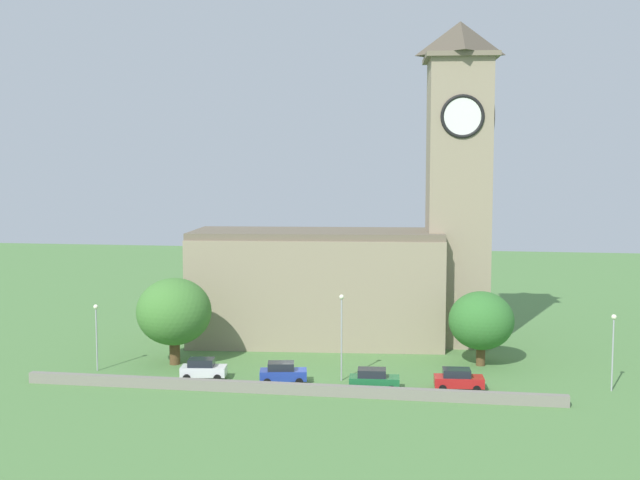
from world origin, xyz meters
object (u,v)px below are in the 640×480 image
(car_green, at_px, (374,379))
(tree_by_tower, at_px, (174,312))
(church, at_px, (357,257))
(tree_churchyard, at_px, (481,321))
(car_red, at_px, (458,379))
(car_blue, at_px, (283,373))
(streetlamp_west_mid, at_px, (342,324))
(streetlamp_west_end, at_px, (96,326))
(car_white, at_px, (203,369))
(streetlamp_central, at_px, (613,340))

(car_green, relative_size, tree_by_tower, 0.52)
(church, xyz_separation_m, tree_churchyard, (13.03, -8.58, -4.95))
(car_green, distance_m, car_red, 7.27)
(tree_churchyard, bearing_deg, car_blue, -152.41)
(streetlamp_west_mid, bearing_deg, car_green, -39.68)
(car_green, xyz_separation_m, streetlamp_west_mid, (-3.13, 2.60, 4.19))
(car_blue, height_order, tree_churchyard, tree_churchyard)
(streetlamp_west_mid, bearing_deg, car_blue, -161.60)
(streetlamp_west_end, bearing_deg, car_red, -2.05)
(car_blue, relative_size, streetlamp_west_mid, 0.56)
(church, distance_m, streetlamp_west_end, 28.34)
(car_white, height_order, tree_by_tower, tree_by_tower)
(church, relative_size, car_green, 7.79)
(car_green, height_order, streetlamp_west_end, streetlamp_west_end)
(streetlamp_west_end, xyz_separation_m, streetlamp_west_mid, (23.12, 0.18, 0.86))
(streetlamp_central, bearing_deg, streetlamp_west_mid, -179.24)
(car_blue, bearing_deg, streetlamp_central, 4.00)
(streetlamp_west_end, height_order, streetlamp_central, streetlamp_central)
(car_red, xyz_separation_m, streetlamp_central, (12.95, 1.69, 3.54))
(church, bearing_deg, car_green, -79.08)
(streetlamp_west_end, relative_size, streetlamp_central, 0.95)
(tree_churchyard, xyz_separation_m, tree_by_tower, (-29.30, -4.19, 0.79))
(car_white, height_order, car_blue, car_white)
(church, relative_size, streetlamp_west_end, 5.45)
(car_white, relative_size, tree_by_tower, 0.50)
(church, bearing_deg, streetlamp_central, -33.64)
(streetlamp_west_end, bearing_deg, tree_churchyard, 12.17)
(car_green, height_order, streetlamp_central, streetlamp_central)
(church, relative_size, streetlamp_central, 5.17)
(car_white, bearing_deg, streetlamp_central, 2.95)
(church, height_order, tree_by_tower, church)
(car_green, xyz_separation_m, streetlamp_central, (20.11, 2.90, 3.53))
(church, height_order, car_green, church)
(streetlamp_west_end, bearing_deg, car_green, -5.25)
(church, xyz_separation_m, streetlamp_west_mid, (0.48, -16.09, -4.19))
(tree_churchyard, bearing_deg, streetlamp_central, -33.96)
(tree_by_tower, bearing_deg, streetlamp_central, -4.31)
(streetlamp_west_end, bearing_deg, car_blue, -4.70)
(tree_churchyard, distance_m, tree_by_tower, 29.61)
(car_green, relative_size, streetlamp_central, 0.66)
(church, xyz_separation_m, streetlamp_west_end, (-22.64, -16.28, -5.05))
(car_white, bearing_deg, tree_churchyard, 19.93)
(streetlamp_central, distance_m, tree_churchyard, 12.89)
(car_blue, relative_size, car_red, 1.01)
(streetlamp_west_end, xyz_separation_m, streetlamp_central, (46.36, 0.49, 0.20))
(church, bearing_deg, streetlamp_west_end, -144.29)
(tree_churchyard, bearing_deg, car_red, -104.23)
(car_green, height_order, tree_by_tower, tree_by_tower)
(car_white, xyz_separation_m, car_green, (15.51, -1.07, -0.01))
(streetlamp_west_mid, bearing_deg, church, 91.69)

